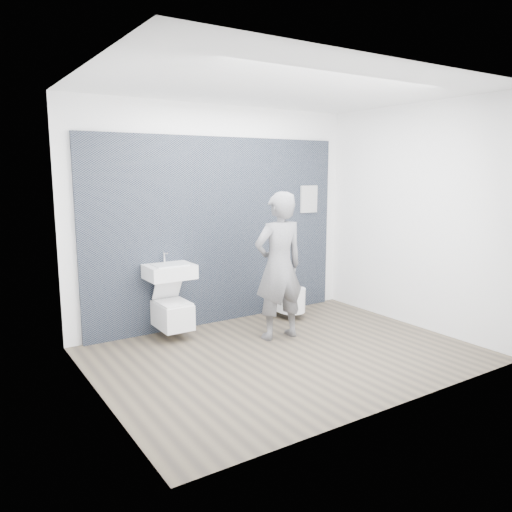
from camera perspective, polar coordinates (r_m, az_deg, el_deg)
ground at (r=5.57m, az=3.42°, el=-11.09°), size 4.00×4.00×0.00m
room_shell at (r=5.21m, az=3.62°, el=7.10°), size 4.00×4.00×4.00m
tile_wall at (r=6.74m, az=-4.06°, el=-7.35°), size 3.60×0.06×2.40m
washbasin at (r=5.99m, az=-9.85°, el=-1.72°), size 0.56×0.42×0.42m
toilet_square at (r=6.07m, az=-9.54°, el=-6.45°), size 0.36×0.52×0.65m
toilet_rounded at (r=6.85m, az=3.59°, el=-4.83°), size 0.36×0.60×0.33m
info_placard at (r=7.48m, az=5.84°, el=-5.65°), size 0.29×0.03×0.38m
visitor at (r=5.85m, az=2.64°, el=-1.17°), size 0.66×0.46×1.74m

